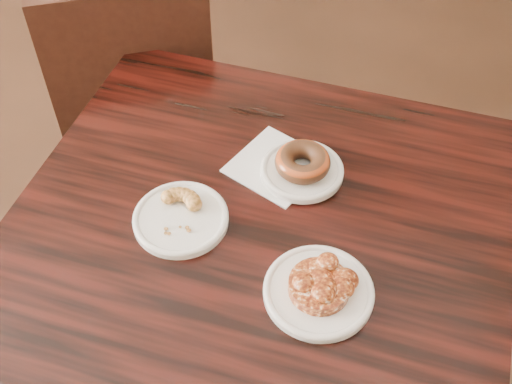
{
  "coord_description": "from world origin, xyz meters",
  "views": [
    {
      "loc": [
        0.24,
        -0.65,
        1.64
      ],
      "look_at": [
        0.24,
        0.08,
        0.8
      ],
      "focal_mm": 45.0,
      "sensor_mm": 36.0,
      "label": 1
    }
  ],
  "objects_px": {
    "cafe_table": "(255,339)",
    "apple_fritter": "(319,284)",
    "chair_far": "(137,102)",
    "glazed_donut": "(303,162)",
    "cruller_fragment": "(180,212)"
  },
  "relations": [
    {
      "from": "glazed_donut",
      "to": "cruller_fragment",
      "type": "relative_size",
      "value": 1.08
    },
    {
      "from": "chair_far",
      "to": "apple_fritter",
      "type": "xyz_separation_m",
      "value": [
        0.43,
        -0.82,
        0.33
      ]
    },
    {
      "from": "cafe_table",
      "to": "chair_far",
      "type": "distance_m",
      "value": 0.78
    },
    {
      "from": "glazed_donut",
      "to": "apple_fritter",
      "type": "xyz_separation_m",
      "value": [
        0.01,
        -0.26,
        -0.01
      ]
    },
    {
      "from": "chair_far",
      "to": "apple_fritter",
      "type": "relative_size",
      "value": 6.49
    },
    {
      "from": "chair_far",
      "to": "apple_fritter",
      "type": "distance_m",
      "value": 0.98
    },
    {
      "from": "cafe_table",
      "to": "glazed_donut",
      "type": "distance_m",
      "value": 0.44
    },
    {
      "from": "cafe_table",
      "to": "apple_fritter",
      "type": "bearing_deg",
      "value": -32.16
    },
    {
      "from": "cafe_table",
      "to": "apple_fritter",
      "type": "height_order",
      "value": "apple_fritter"
    },
    {
      "from": "cafe_table",
      "to": "apple_fritter",
      "type": "distance_m",
      "value": 0.43
    },
    {
      "from": "cafe_table",
      "to": "glazed_donut",
      "type": "relative_size",
      "value": 8.45
    },
    {
      "from": "glazed_donut",
      "to": "cruller_fragment",
      "type": "bearing_deg",
      "value": -152.81
    },
    {
      "from": "chair_far",
      "to": "glazed_donut",
      "type": "xyz_separation_m",
      "value": [
        0.42,
        -0.56,
        0.33
      ]
    },
    {
      "from": "chair_far",
      "to": "apple_fritter",
      "type": "bearing_deg",
      "value": 104.69
    },
    {
      "from": "cafe_table",
      "to": "glazed_donut",
      "type": "bearing_deg",
      "value": 75.67
    }
  ]
}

